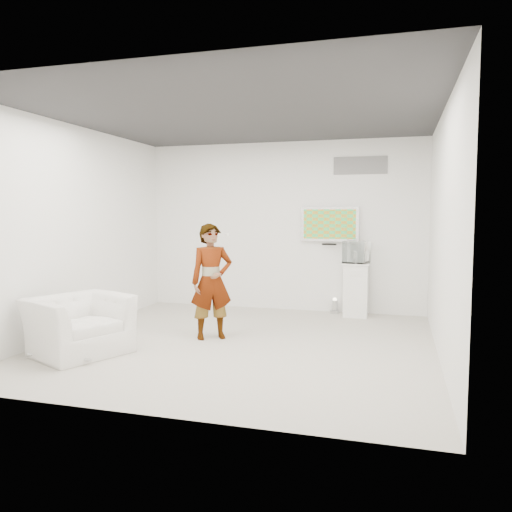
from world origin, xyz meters
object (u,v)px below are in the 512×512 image
Objects in this scene: person at (212,281)px; pedestal at (356,290)px; floor_uplight at (335,306)px; tv at (330,224)px; armchair at (79,325)px.

person is 2.77m from pedestal.
person is 2.72m from floor_uplight.
person is at bearing -119.91° from tv.
armchair is at bearing -129.23° from floor_uplight.
armchair is at bearing -171.90° from person.
armchair is at bearing -127.27° from tv.
pedestal is at bearing -24.77° from tv.
tv reaches higher than person.
pedestal reaches higher than armchair.
tv is 0.63× the size of person.
pedestal is 3.49× the size of floor_uplight.
tv is 3.85× the size of floor_uplight.
tv is at bearing 155.23° from pedestal.
floor_uplight is (2.75, 3.37, -0.23)m from armchair.
pedestal is at bearing -19.44° from armchair.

